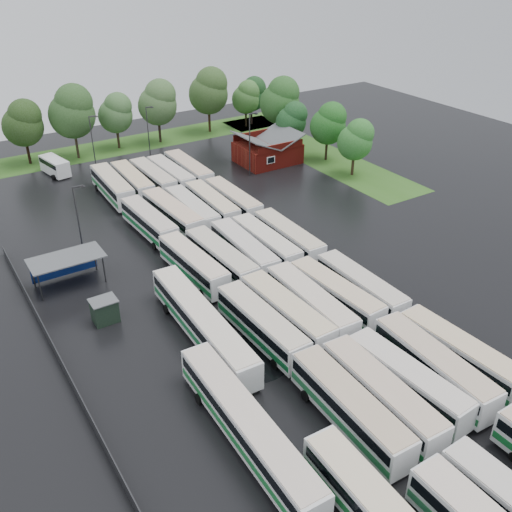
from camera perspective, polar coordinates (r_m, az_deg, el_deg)
ground at (r=58.61m, az=4.70°, el=-7.58°), size 160.00×160.00×0.00m
brick_building at (r=101.14m, az=1.16°, el=10.38°), size 10.07×8.60×5.39m
wash_shed at (r=68.02m, az=-18.50°, el=-0.42°), size 8.20×4.20×3.58m
utility_hut at (r=61.22m, az=-14.90°, el=-5.28°), size 2.70×2.20×2.62m
grass_strip_north at (r=111.77m, az=-14.95°, el=10.29°), size 80.00×10.00×0.01m
grass_strip_east at (r=107.34m, az=5.67°, el=10.35°), size 10.00×50.00×0.01m
west_fence at (r=57.00m, az=-18.97°, el=-9.89°), size 0.10×50.00×1.20m
bus_r1c0 at (r=48.22m, az=9.34°, el=-14.72°), size 3.23×13.06×3.61m
bus_r1c1 at (r=49.75m, az=12.39°, el=-13.41°), size 3.27×13.05×3.61m
bus_r1c2 at (r=51.74m, az=14.82°, el=-11.93°), size 3.24×12.42×3.43m
bus_r1c3 at (r=53.67m, az=17.33°, el=-10.47°), size 3.39×13.08×3.61m
bus_r1c4 at (r=55.92m, az=19.64°, el=-9.16°), size 3.21×12.63×3.49m
bus_r2c0 at (r=56.13m, az=0.58°, el=-6.91°), size 2.90×12.71×3.52m
bus_r2c1 at (r=57.74m, az=3.04°, el=-5.73°), size 3.02×12.92×3.58m
bus_r2c2 at (r=59.25m, az=5.48°, el=-4.79°), size 3.15×13.03×3.60m
bus_r2c3 at (r=61.14m, az=7.92°, el=-3.84°), size 3.27×12.57×3.47m
bus_r2c4 at (r=62.84m, az=10.41°, el=-3.08°), size 2.74×12.36×3.43m
bus_r3c0 at (r=66.30m, az=-6.27°, el=-0.84°), size 3.13×12.43×3.43m
bus_r3c1 at (r=67.11m, az=-3.51°, el=-0.27°), size 3.04×12.66×3.50m
bus_r3c2 at (r=68.71m, az=-1.21°, el=0.57°), size 3.19×12.76×3.52m
bus_r3c3 at (r=70.27m, az=0.96°, el=1.24°), size 2.72×12.39×3.44m
bus_r3c4 at (r=71.72m, az=3.24°, el=1.83°), size 2.87×12.46×3.46m
bus_r4c0 at (r=76.90m, az=-10.64°, el=3.36°), size 3.08×12.48×3.45m
bus_r4c1 at (r=78.26m, az=-8.36°, el=4.13°), size 3.37×13.12×3.62m
bus_r4c2 at (r=79.20m, az=-6.43°, el=4.52°), size 2.90×12.50×3.47m
bus_r4c3 at (r=80.76m, az=-4.43°, el=5.13°), size 3.02×12.46×3.45m
bus_r4c4 at (r=81.88m, az=-2.34°, el=5.55°), size 2.72×12.39×3.44m
bus_r5c0 at (r=89.09m, az=-14.16°, el=6.78°), size 3.19×13.03×3.60m
bus_r5c1 at (r=90.16m, az=-12.24°, el=7.24°), size 3.01×12.56×3.48m
bus_r5c2 at (r=91.02m, az=-10.25°, el=7.65°), size 2.78×12.37×3.43m
bus_r5c3 at (r=91.77m, az=-8.50°, el=7.99°), size 2.80×12.38×3.44m
bus_r5c4 at (r=93.11m, az=-6.76°, el=8.48°), size 2.88×12.81×3.56m
artic_bus_west_b at (r=56.49m, az=-5.37°, el=-6.75°), size 3.38×19.16×3.54m
artic_bus_west_c at (r=46.29m, az=-0.90°, el=-16.66°), size 3.23×18.81×3.48m
minibus at (r=101.33m, az=-19.48°, el=8.52°), size 3.55×6.80×2.83m
tree_north_1 at (r=106.27m, az=-22.23°, el=12.25°), size 6.82×6.82×11.30m
tree_north_2 at (r=105.93m, az=-17.87°, el=13.64°), size 7.95×7.95×13.17m
tree_north_3 at (r=109.87m, az=-13.81°, el=13.75°), size 6.24×6.24×10.33m
tree_north_4 at (r=111.29m, az=-9.73°, el=14.94°), size 7.24×7.24×11.99m
tree_north_5 at (r=116.39m, az=-4.68°, el=16.17°), size 7.74×7.74×12.82m
tree_north_6 at (r=121.56m, az=-0.36°, el=15.93°), size 5.96×5.96×9.87m
tree_east_0 at (r=95.40m, az=10.02°, el=11.41°), size 5.73×5.73×9.49m
tree_east_1 at (r=101.54m, az=7.34°, el=13.05°), size 6.21×6.21×10.29m
tree_east_2 at (r=105.66m, az=3.66°, el=13.47°), size 5.57×5.53×9.15m
tree_east_3 at (r=110.45m, az=2.50°, el=15.34°), size 7.46×7.46×12.36m
tree_east_4 at (r=120.12m, az=-0.93°, el=15.64°), size 5.73×5.73×9.49m
lamp_post_ne at (r=93.73m, az=-0.57°, el=11.51°), size 1.61×0.31×10.45m
lamp_post_nw at (r=70.91m, az=-17.28°, el=3.56°), size 1.52×0.30×9.85m
lamp_post_back_w at (r=98.25m, az=-15.97°, el=11.00°), size 1.50×0.29×9.76m
lamp_post_back_e at (r=102.77m, az=-10.69°, el=12.31°), size 1.45×0.28×9.42m
puddle_0 at (r=49.05m, az=19.57°, el=-18.84°), size 3.65×3.65×0.01m
puddle_2 at (r=55.25m, az=-0.15°, el=-10.15°), size 7.22×7.22×0.01m
puddle_3 at (r=62.54m, az=9.98°, el=-5.29°), size 5.09×5.09×0.01m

